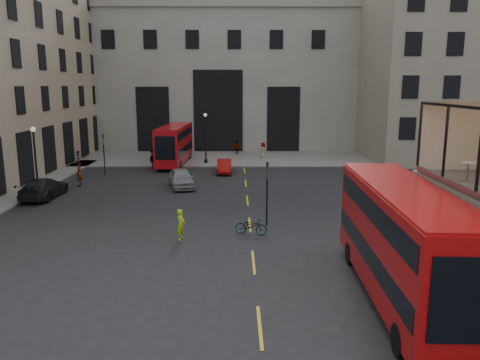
{
  "coord_description": "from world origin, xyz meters",
  "views": [
    {
      "loc": [
        -2.8,
        -14.77,
        8.18
      ],
      "look_at": [
        -2.59,
        10.71,
        3.0
      ],
      "focal_mm": 35.0,
      "sensor_mm": 36.0,
      "label": 1
    }
  ],
  "objects_px": {
    "bus_far": "(175,143)",
    "pedestrian_b": "(154,159)",
    "traffic_light_far": "(104,149)",
    "pedestrian_a": "(79,159)",
    "traffic_light_near": "(267,185)",
    "car_a": "(181,178)",
    "bicycle": "(251,226)",
    "bus_near": "(402,238)",
    "pedestrian_c": "(237,148)",
    "pedestrian_e": "(79,175)",
    "cyclist": "(181,225)",
    "pedestrian_d": "(263,150)",
    "car_c": "(44,188)",
    "cafe_table_far": "(468,169)",
    "car_b": "(224,166)",
    "street_lamp_a": "(36,168)",
    "street_lamp_b": "(206,141)"
  },
  "relations": [
    {
      "from": "bus_far",
      "to": "pedestrian_b",
      "type": "height_order",
      "value": "bus_far"
    },
    {
      "from": "traffic_light_far",
      "to": "pedestrian_a",
      "type": "distance_m",
      "value": 6.36
    },
    {
      "from": "traffic_light_near",
      "to": "bus_far",
      "type": "height_order",
      "value": "bus_far"
    },
    {
      "from": "car_a",
      "to": "bicycle",
      "type": "bearing_deg",
      "value": -80.14
    },
    {
      "from": "traffic_light_near",
      "to": "bus_near",
      "type": "height_order",
      "value": "bus_near"
    },
    {
      "from": "traffic_light_far",
      "to": "pedestrian_c",
      "type": "height_order",
      "value": "traffic_light_far"
    },
    {
      "from": "traffic_light_near",
      "to": "bus_near",
      "type": "bearing_deg",
      "value": -65.52
    },
    {
      "from": "bus_near",
      "to": "pedestrian_e",
      "type": "height_order",
      "value": "bus_near"
    },
    {
      "from": "cyclist",
      "to": "pedestrian_d",
      "type": "height_order",
      "value": "pedestrian_d"
    },
    {
      "from": "car_c",
      "to": "pedestrian_a",
      "type": "bearing_deg",
      "value": -80.2
    },
    {
      "from": "traffic_light_near",
      "to": "pedestrian_c",
      "type": "height_order",
      "value": "traffic_light_near"
    },
    {
      "from": "pedestrian_a",
      "to": "cafe_table_far",
      "type": "height_order",
      "value": "cafe_table_far"
    },
    {
      "from": "bus_near",
      "to": "car_b",
      "type": "xyz_separation_m",
      "value": [
        -7.44,
        26.75,
        -1.87
      ]
    },
    {
      "from": "traffic_light_far",
      "to": "street_lamp_a",
      "type": "height_order",
      "value": "street_lamp_a"
    },
    {
      "from": "pedestrian_a",
      "to": "cafe_table_far",
      "type": "relative_size",
      "value": 2.14
    },
    {
      "from": "traffic_light_far",
      "to": "pedestrian_a",
      "type": "xyz_separation_m",
      "value": [
        -3.96,
        4.7,
        -1.64
      ]
    },
    {
      "from": "traffic_light_near",
      "to": "pedestrian_c",
      "type": "bearing_deg",
      "value": 93.47
    },
    {
      "from": "car_b",
      "to": "bus_near",
      "type": "bearing_deg",
      "value": -75.9
    },
    {
      "from": "pedestrian_e",
      "to": "pedestrian_d",
      "type": "bearing_deg",
      "value": 109.88
    },
    {
      "from": "bus_near",
      "to": "bus_far",
      "type": "height_order",
      "value": "bus_near"
    },
    {
      "from": "bicycle",
      "to": "cyclist",
      "type": "relative_size",
      "value": 1.07
    },
    {
      "from": "car_a",
      "to": "bicycle",
      "type": "distance_m",
      "value": 13.37
    },
    {
      "from": "pedestrian_b",
      "to": "pedestrian_e",
      "type": "xyz_separation_m",
      "value": [
        -4.67,
        -8.33,
        -0.01
      ]
    },
    {
      "from": "traffic_light_near",
      "to": "bus_near",
      "type": "distance_m",
      "value": 10.86
    },
    {
      "from": "bus_near",
      "to": "pedestrian_d",
      "type": "relative_size",
      "value": 6.2
    },
    {
      "from": "bus_near",
      "to": "pedestrian_d",
      "type": "height_order",
      "value": "bus_near"
    },
    {
      "from": "traffic_light_far",
      "to": "street_lamp_b",
      "type": "relative_size",
      "value": 0.71
    },
    {
      "from": "car_a",
      "to": "pedestrian_b",
      "type": "xyz_separation_m",
      "value": [
        -3.75,
        8.79,
        0.21
      ]
    },
    {
      "from": "pedestrian_c",
      "to": "cafe_table_far",
      "type": "height_order",
      "value": "cafe_table_far"
    },
    {
      "from": "car_a",
      "to": "car_b",
      "type": "bearing_deg",
      "value": 48.76
    },
    {
      "from": "street_lamp_b",
      "to": "pedestrian_d",
      "type": "height_order",
      "value": "street_lamp_b"
    },
    {
      "from": "car_b",
      "to": "pedestrian_b",
      "type": "height_order",
      "value": "pedestrian_b"
    },
    {
      "from": "traffic_light_near",
      "to": "street_lamp_b",
      "type": "xyz_separation_m",
      "value": [
        -5.0,
        22.0,
        -0.03
      ]
    },
    {
      "from": "traffic_light_far",
      "to": "car_c",
      "type": "relative_size",
      "value": 0.74
    },
    {
      "from": "bus_near",
      "to": "car_a",
      "type": "height_order",
      "value": "bus_near"
    },
    {
      "from": "cyclist",
      "to": "pedestrian_c",
      "type": "distance_m",
      "value": 30.78
    },
    {
      "from": "traffic_light_near",
      "to": "street_lamp_a",
      "type": "height_order",
      "value": "street_lamp_a"
    },
    {
      "from": "traffic_light_near",
      "to": "cyclist",
      "type": "bearing_deg",
      "value": -151.2
    },
    {
      "from": "street_lamp_b",
      "to": "bus_far",
      "type": "xyz_separation_m",
      "value": [
        -3.24,
        -0.18,
        -0.11
      ]
    },
    {
      "from": "car_a",
      "to": "car_c",
      "type": "bearing_deg",
      "value": -173.26
    },
    {
      "from": "bus_far",
      "to": "pedestrian_a",
      "type": "bearing_deg",
      "value": -173.43
    },
    {
      "from": "pedestrian_b",
      "to": "pedestrian_e",
      "type": "relative_size",
      "value": 1.01
    },
    {
      "from": "car_a",
      "to": "pedestrian_c",
      "type": "distance_m",
      "value": 18.07
    },
    {
      "from": "cyclist",
      "to": "pedestrian_a",
      "type": "xyz_separation_m",
      "value": [
        -13.18,
        23.33,
        -0.04
      ]
    },
    {
      "from": "car_c",
      "to": "pedestrian_e",
      "type": "height_order",
      "value": "pedestrian_e"
    },
    {
      "from": "bus_near",
      "to": "pedestrian_c",
      "type": "xyz_separation_m",
      "value": [
        -6.2,
        37.88,
        -1.6
      ]
    },
    {
      "from": "street_lamp_b",
      "to": "bicycle",
      "type": "xyz_separation_m",
      "value": [
        4.02,
        -23.75,
        -1.93
      ]
    },
    {
      "from": "bicycle",
      "to": "cafe_table_far",
      "type": "xyz_separation_m",
      "value": [
        7.93,
        -7.74,
        4.62
      ]
    },
    {
      "from": "bus_far",
      "to": "bicycle",
      "type": "relative_size",
      "value": 5.77
    },
    {
      "from": "pedestrian_d",
      "to": "pedestrian_e",
      "type": "xyz_separation_m",
      "value": [
        -15.95,
        -14.8,
        0.05
      ]
    }
  ]
}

